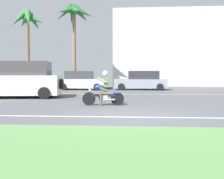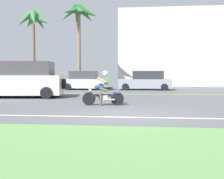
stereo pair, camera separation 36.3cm
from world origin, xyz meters
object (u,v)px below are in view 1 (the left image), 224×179
(suv_nearby, at_px, (17,80))
(parked_car_2, at_px, (141,81))
(parked_car_0, at_px, (19,82))
(palm_tree_0, at_px, (28,24))
(motorcyclist_distant, at_px, (12,85))
(palm_tree_1, at_px, (74,16))
(parked_car_1, at_px, (81,81))
(motorcyclist, at_px, (104,91))

(suv_nearby, height_order, parked_car_2, suv_nearby)
(parked_car_2, bearing_deg, parked_car_0, -174.82)
(palm_tree_0, relative_size, motorcyclist_distant, 4.75)
(suv_nearby, height_order, motorcyclist_distant, suv_nearby)
(parked_car_0, bearing_deg, suv_nearby, -67.15)
(parked_car_0, xyz_separation_m, palm_tree_1, (4.20, 2.17, 5.75))
(parked_car_0, distance_m, parked_car_1, 5.14)
(palm_tree_1, xyz_separation_m, motorcyclist_distant, (-3.14, -5.77, -5.85))
(parked_car_2, xyz_separation_m, palm_tree_0, (-10.31, 1.68, 5.15))
(suv_nearby, xyz_separation_m, parked_car_2, (7.24, 7.80, -0.24))
(suv_nearby, distance_m, palm_tree_0, 11.11)
(parked_car_2, relative_size, palm_tree_0, 0.61)
(motorcyclist, relative_size, motorcyclist_distant, 1.16)
(motorcyclist, relative_size, palm_tree_0, 0.25)
(palm_tree_0, distance_m, motorcyclist_distant, 8.26)
(parked_car_0, xyz_separation_m, palm_tree_0, (-0.17, 2.60, 5.22))
(palm_tree_1, bearing_deg, motorcyclist, -72.47)
(parked_car_0, height_order, motorcyclist_distant, parked_car_0)
(palm_tree_0, height_order, palm_tree_1, palm_tree_1)
(palm_tree_0, xyz_separation_m, motorcyclist_distant, (1.22, -6.20, -5.31))
(parked_car_2, relative_size, palm_tree_1, 0.57)
(parked_car_0, relative_size, palm_tree_1, 0.51)
(motorcyclist_distant, bearing_deg, motorcyclist, -42.80)
(suv_nearby, height_order, palm_tree_1, palm_tree_1)
(parked_car_1, xyz_separation_m, palm_tree_1, (-0.91, 1.56, 5.69))
(parked_car_2, bearing_deg, motorcyclist, -100.62)
(motorcyclist_distant, bearing_deg, palm_tree_0, 101.15)
(suv_nearby, relative_size, parked_car_2, 1.17)
(motorcyclist, distance_m, suv_nearby, 6.11)
(parked_car_2, height_order, motorcyclist_distant, parked_car_2)
(motorcyclist, height_order, palm_tree_1, palm_tree_1)
(parked_car_2, distance_m, motorcyclist_distant, 10.15)
(palm_tree_0, distance_m, palm_tree_1, 4.42)
(motorcyclist, height_order, suv_nearby, suv_nearby)
(parked_car_1, bearing_deg, parked_car_0, -173.19)
(motorcyclist, xyz_separation_m, parked_car_1, (-2.97, 10.71, 0.11))
(parked_car_1, bearing_deg, palm_tree_0, 159.29)
(parked_car_1, bearing_deg, suv_nearby, -106.42)
(parked_car_0, bearing_deg, motorcyclist_distant, -73.64)
(parked_car_1, distance_m, motorcyclist_distant, 5.84)
(suv_nearby, bearing_deg, parked_car_2, 47.11)
(palm_tree_0, bearing_deg, parked_car_1, -20.71)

